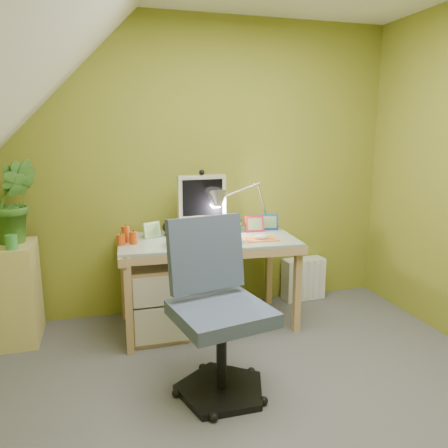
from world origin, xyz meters
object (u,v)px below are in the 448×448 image
object	(u,v)px
monitor	(202,204)
side_ledge	(18,293)
potted_plant	(13,201)
desk_lamp	(256,195)
desk	(208,282)
task_chair	(221,310)
radiator	(303,279)

from	to	relation	value
monitor	side_ledge	xyz separation A→B (m)	(-1.37, -0.05, -0.58)
monitor	potted_plant	bearing A→B (deg)	176.99
desk_lamp	potted_plant	size ratio (longest dim) A/B	0.97
desk	task_chair	world-z (taller)	task_chair
monitor	potted_plant	distance (m)	1.35
task_chair	monitor	bearing A→B (deg)	70.90
desk_lamp	task_chair	world-z (taller)	desk_lamp
desk	side_ledge	size ratio (longest dim) A/B	1.82
desk	radiator	distance (m)	1.03
monitor	radiator	world-z (taller)	monitor
task_chair	radiator	distance (m)	1.68
monitor	task_chair	distance (m)	1.18
potted_plant	side_ledge	bearing A→B (deg)	-113.43
monitor	potted_plant	size ratio (longest dim) A/B	0.80
desk_lamp	side_ledge	xyz separation A→B (m)	(-1.82, -0.05, -0.63)
desk	desk_lamp	bearing A→B (deg)	24.90
potted_plant	monitor	bearing A→B (deg)	0.03
desk_lamp	desk	bearing A→B (deg)	-168.63
desk_lamp	potted_plant	world-z (taller)	potted_plant
desk_lamp	side_ledge	world-z (taller)	desk_lamp
side_ledge	radiator	xyz separation A→B (m)	(2.34, 0.18, -0.17)
side_ledge	potted_plant	bearing A→B (deg)	66.57
task_chair	potted_plant	bearing A→B (deg)	126.24
task_chair	side_ledge	bearing A→B (deg)	128.08
desk	monitor	distance (m)	0.62
desk	radiator	size ratio (longest dim) A/B	3.51
desk	task_chair	xyz separation A→B (m)	(-0.14, -0.91, 0.17)
potted_plant	task_chair	world-z (taller)	potted_plant
desk_lamp	side_ledge	bearing A→B (deg)	171.16
desk	radiator	xyz separation A→B (m)	(0.97, 0.31, -0.17)
potted_plant	task_chair	bearing A→B (deg)	-41.90
radiator	desk	bearing A→B (deg)	-167.03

